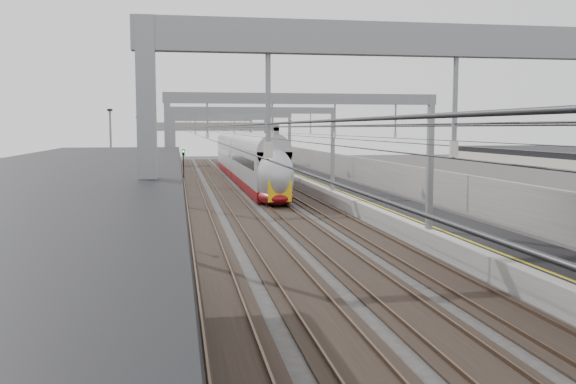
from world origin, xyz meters
name	(u,v)px	position (x,y,z in m)	size (l,w,h in m)	color
platform_left	(152,196)	(-8.00, 45.00, 0.50)	(4.00, 120.00, 1.00)	black
platform_right	(343,193)	(8.00, 45.00, 0.50)	(4.00, 120.00, 1.00)	black
tracks	(250,200)	(0.00, 45.00, 0.05)	(11.40, 140.00, 0.20)	black
overhead_line	(242,126)	(0.00, 51.62, 6.14)	(13.00, 140.00, 6.60)	gray
canopy_left	(40,185)	(-8.02, 2.99, 5.09)	(4.40, 30.00, 4.24)	black
overbridge	(213,132)	(0.00, 100.00, 5.31)	(22.00, 2.20, 6.90)	gray
wall_left	(110,183)	(-11.20, 45.00, 1.60)	(0.30, 120.00, 3.20)	gray
wall_right	(380,179)	(11.20, 45.00, 1.60)	(0.30, 120.00, 3.20)	gray
train	(246,163)	(1.50, 62.35, 2.17)	(2.80, 51.05, 4.43)	maroon
signal_green	(183,158)	(-5.20, 68.79, 2.42)	(0.32, 0.32, 3.48)	black
signal_red_near	(261,160)	(3.20, 62.92, 2.42)	(0.32, 0.32, 3.48)	black
signal_red_far	(263,155)	(5.40, 77.03, 2.42)	(0.32, 0.32, 3.48)	black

